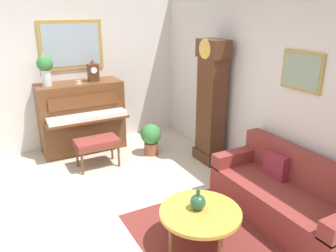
# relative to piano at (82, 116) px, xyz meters

# --- Properties ---
(ground_plane) EXTENTS (6.40, 6.00, 0.10)m
(ground_plane) POSITION_rel_piano_xyz_m (2.23, -0.35, -0.68)
(ground_plane) COLOR beige
(wall_left) EXTENTS (0.13, 4.90, 2.80)m
(wall_left) POSITION_rel_piano_xyz_m (-0.37, -0.34, 0.78)
(wall_left) COLOR silver
(wall_left) RESTS_ON ground_plane
(wall_back) EXTENTS (5.30, 0.13, 2.80)m
(wall_back) POSITION_rel_piano_xyz_m (2.25, 2.05, 0.78)
(wall_back) COLOR silver
(wall_back) RESTS_ON ground_plane
(area_rug) EXTENTS (2.10, 1.50, 0.01)m
(area_rug) POSITION_rel_piano_xyz_m (3.35, 0.54, -0.62)
(area_rug) COLOR maroon
(area_rug) RESTS_ON ground_plane
(piano) EXTENTS (0.87, 1.44, 1.24)m
(piano) POSITION_rel_piano_xyz_m (0.00, 0.00, 0.00)
(piano) COLOR brown
(piano) RESTS_ON ground_plane
(piano_bench) EXTENTS (0.42, 0.70, 0.48)m
(piano_bench) POSITION_rel_piano_xyz_m (0.83, 0.00, -0.22)
(piano_bench) COLOR brown
(piano_bench) RESTS_ON ground_plane
(grandfather_clock) EXTENTS (0.52, 0.34, 2.03)m
(grandfather_clock) POSITION_rel_piano_xyz_m (1.49, 1.74, 0.34)
(grandfather_clock) COLOR #4C2B19
(grandfather_clock) RESTS_ON ground_plane
(couch) EXTENTS (1.90, 0.80, 0.84)m
(couch) POSITION_rel_piano_xyz_m (3.33, 1.59, -0.31)
(couch) COLOR maroon
(couch) RESTS_ON ground_plane
(coffee_table) EXTENTS (0.88, 0.88, 0.44)m
(coffee_table) POSITION_rel_piano_xyz_m (3.25, 0.38, -0.21)
(coffee_table) COLOR gold
(coffee_table) RESTS_ON ground_plane
(mantel_clock) EXTENTS (0.13, 0.18, 0.38)m
(mantel_clock) POSITION_rel_piano_xyz_m (0.00, 0.26, 0.79)
(mantel_clock) COLOR #4C2B19
(mantel_clock) RESTS_ON piano
(flower_vase) EXTENTS (0.26, 0.26, 0.58)m
(flower_vase) POSITION_rel_piano_xyz_m (0.00, -0.53, 0.93)
(flower_vase) COLOR silver
(flower_vase) RESTS_ON piano
(teacup) EXTENTS (0.12, 0.12, 0.06)m
(teacup) POSITION_rel_piano_xyz_m (0.09, -0.03, 0.64)
(teacup) COLOR beige
(teacup) RESTS_ON piano
(green_jug) EXTENTS (0.17, 0.17, 0.24)m
(green_jug) POSITION_rel_piano_xyz_m (3.21, 0.37, -0.10)
(green_jug) COLOR #234C33
(green_jug) RESTS_ON coffee_table
(potted_plant) EXTENTS (0.36, 0.36, 0.56)m
(potted_plant) POSITION_rel_piano_xyz_m (0.80, 0.98, -0.31)
(potted_plant) COLOR #935138
(potted_plant) RESTS_ON ground_plane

